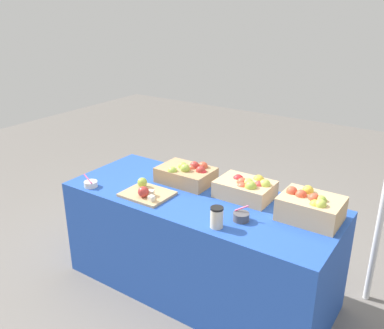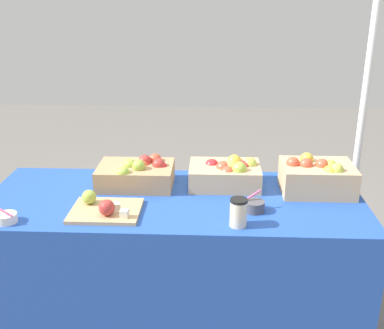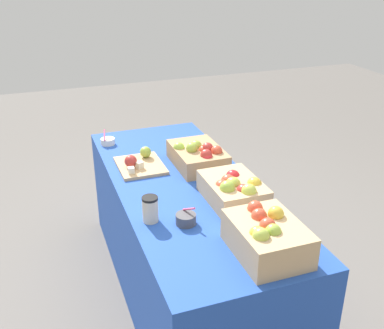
{
  "view_description": "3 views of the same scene",
  "coord_description": "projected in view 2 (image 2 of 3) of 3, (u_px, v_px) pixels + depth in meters",
  "views": [
    {
      "loc": [
        1.38,
        -2.13,
        1.97
      ],
      "look_at": [
        -0.11,
        0.07,
        0.93
      ],
      "focal_mm": 38.69,
      "sensor_mm": 36.0,
      "label": 1
    },
    {
      "loc": [
        0.19,
        -2.17,
        1.74
      ],
      "look_at": [
        0.09,
        -0.04,
        0.93
      ],
      "focal_mm": 44.45,
      "sensor_mm": 36.0,
      "label": 2
    },
    {
      "loc": [
        2.17,
        -0.75,
        1.92
      ],
      "look_at": [
        0.11,
        -0.0,
        0.91
      ],
      "focal_mm": 43.26,
      "sensor_mm": 36.0,
      "label": 3
    }
  ],
  "objects": [
    {
      "name": "table",
      "position": [
        175.0,
        261.0,
        2.52
      ],
      "size": [
        1.9,
        0.76,
        0.74
      ],
      "primitive_type": "cube",
      "color": "#234CAD",
      "rests_on": "ground_plane"
    },
    {
      "name": "coffee_cup",
      "position": [
        238.0,
        213.0,
        2.09
      ],
      "size": [
        0.08,
        0.08,
        0.13
      ],
      "color": "beige",
      "rests_on": "table"
    },
    {
      "name": "cutting_board_front",
      "position": [
        104.0,
        208.0,
        2.22
      ],
      "size": [
        0.32,
        0.27,
        0.09
      ],
      "color": "tan",
      "rests_on": "table"
    },
    {
      "name": "apple_crate_middle",
      "position": [
        227.0,
        173.0,
        2.51
      ],
      "size": [
        0.37,
        0.26,
        0.16
      ],
      "color": "tan",
      "rests_on": "table"
    },
    {
      "name": "sample_bowl_near",
      "position": [
        254.0,
        206.0,
        2.24
      ],
      "size": [
        0.1,
        0.1,
        0.1
      ],
      "color": "#4C4C51",
      "rests_on": "table"
    },
    {
      "name": "ground_plane",
      "position": [
        176.0,
        318.0,
        2.65
      ],
      "size": [
        10.0,
        10.0,
        0.0
      ],
      "primitive_type": "plane",
      "color": "slate"
    },
    {
      "name": "apple_crate_left",
      "position": [
        317.0,
        176.0,
        2.43
      ],
      "size": [
        0.36,
        0.28,
        0.19
      ],
      "color": "tan",
      "rests_on": "table"
    },
    {
      "name": "tent_pole",
      "position": [
        361.0,
        124.0,
        2.79
      ],
      "size": [
        0.04,
        0.04,
        1.95
      ],
      "primitive_type": "cylinder",
      "color": "white",
      "rests_on": "ground_plane"
    },
    {
      "name": "sample_bowl_mid",
      "position": [
        6.0,
        218.0,
        2.13
      ],
      "size": [
        0.1,
        0.1,
        0.09
      ],
      "color": "silver",
      "rests_on": "table"
    },
    {
      "name": "apple_crate_right",
      "position": [
        137.0,
        174.0,
        2.52
      ],
      "size": [
        0.39,
        0.27,
        0.16
      ],
      "color": "tan",
      "rests_on": "table"
    }
  ]
}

